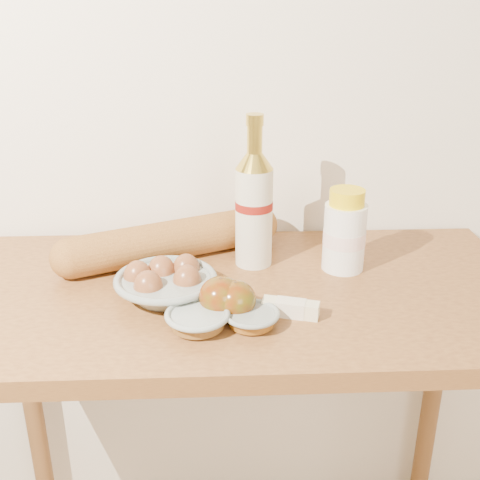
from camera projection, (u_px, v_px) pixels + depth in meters
name	position (u px, v px, depth m)	size (l,w,h in m)	color
back_wall	(233.00, 66.00, 1.38)	(3.50, 0.02, 2.60)	white
table	(239.00, 339.00, 1.28)	(1.20, 0.60, 0.90)	#9D6632
bourbon_bottle	(254.00, 206.00, 1.29)	(0.09, 0.09, 0.33)	beige
cream_bottle	(345.00, 233.00, 1.29)	(0.11, 0.11, 0.18)	white
egg_bowl	(165.00, 283.00, 1.19)	(0.25, 0.25, 0.07)	gray
baguette	(171.00, 240.00, 1.35)	(0.53, 0.29, 0.09)	#AA7234
apple_redgreen_front	(221.00, 296.00, 1.12)	(0.11, 0.11, 0.08)	maroon
apple_redgreen_right	(235.00, 299.00, 1.11)	(0.09, 0.09, 0.07)	maroon
sugar_bowl	(198.00, 319.00, 1.08)	(0.15, 0.15, 0.03)	#96A49F
syrup_bowl	(252.00, 318.00, 1.09)	(0.11, 0.11, 0.03)	gray
butter_stick	(290.00, 308.00, 1.13)	(0.11, 0.06, 0.03)	beige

